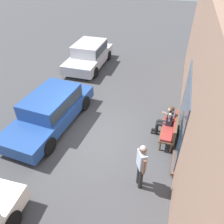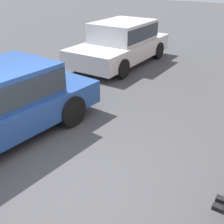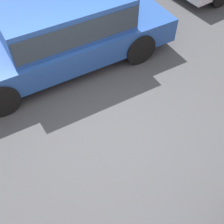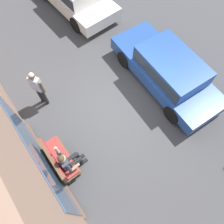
# 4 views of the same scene
# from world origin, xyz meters

# --- Properties ---
(ground_plane) EXTENTS (60.00, 60.00, 0.00)m
(ground_plane) POSITION_xyz_m (0.00, 0.00, 0.00)
(ground_plane) COLOR #424244
(building_facade) EXTENTS (18.00, 0.51, 5.00)m
(building_facade) POSITION_xyz_m (-0.01, 3.40, 2.49)
(building_facade) COLOR #93705B
(building_facade) RESTS_ON ground_plane
(bench) EXTENTS (1.46, 0.55, 1.03)m
(bench) POSITION_xyz_m (-0.61, 2.90, 0.60)
(bench) COLOR brown
(bench) RESTS_ON ground_plane
(person_on_phone) EXTENTS (0.73, 0.74, 1.37)m
(person_on_phone) POSITION_xyz_m (-0.90, 2.67, 0.73)
(person_on_phone) COLOR black
(person_on_phone) RESTS_ON ground_plane
(parked_car_near) EXTENTS (4.26, 1.97, 1.44)m
(parked_car_near) POSITION_xyz_m (-6.01, -2.60, 0.78)
(parked_car_near) COLOR silver
(parked_car_near) RESTS_ON ground_plane
(parked_car_mid) EXTENTS (4.75, 2.06, 1.39)m
(parked_car_mid) POSITION_xyz_m (-0.22, -1.94, 0.77)
(parked_car_mid) COLOR #23478E
(parked_car_mid) RESTS_ON ground_plane
(pedestrian_standing) EXTENTS (0.49, 0.35, 1.73)m
(pedestrian_standing) POSITION_xyz_m (1.73, 2.18, 1.02)
(pedestrian_standing) COLOR #232326
(pedestrian_standing) RESTS_ON ground_plane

